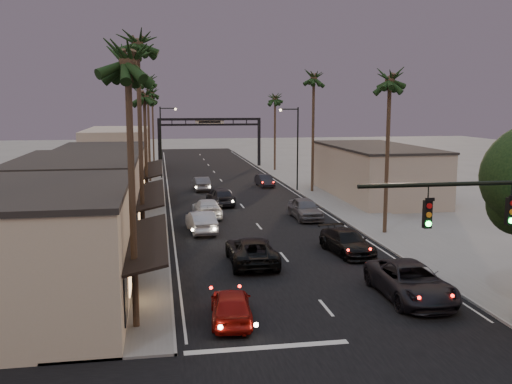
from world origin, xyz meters
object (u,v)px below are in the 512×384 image
object	(u,v)px
streetlight_left	(163,136)
palm_rc	(275,96)
palm_lc	(144,91)
curbside_black	(347,242)
palm_lb	(137,37)
palm_far	(152,90)
curbside_near	(411,281)
oncoming_red	(231,305)
arch	(210,130)
palm_la	(127,51)
oncoming_pickup	(251,251)
palm_ra	(390,74)
palm_ld	(147,77)
streetlight_right	(295,142)
palm_rb	(314,74)
oncoming_silver	(201,222)

from	to	relation	value
streetlight_left	palm_rc	bearing A→B (deg)	21.14
palm_lc	curbside_black	xyz separation A→B (m)	(12.67, -16.88, -9.72)
palm_lb	curbside_black	size ratio (longest dim) A/B	2.94
palm_far	curbside_near	distance (m)	69.40
palm_lb	palm_rc	distance (m)	45.48
oncoming_red	curbside_near	bearing A→B (deg)	-165.56
arch	streetlight_left	distance (m)	13.85
palm_la	palm_lb	distance (m)	13.14
oncoming_pickup	palm_ra	bearing A→B (deg)	-149.90
streetlight_left	palm_ld	size ratio (longest dim) A/B	0.63
palm_ra	oncoming_pickup	distance (m)	16.38
streetlight_left	palm_lc	distance (m)	22.65
streetlight_right	palm_rb	size ratio (longest dim) A/B	0.63
palm_ra	oncoming_silver	bearing A→B (deg)	168.05
palm_far	curbside_near	world-z (taller)	palm_far
palm_lb	oncoming_red	distance (m)	18.50
oncoming_red	oncoming_pickup	xyz separation A→B (m)	(2.31, 8.76, 0.06)
palm_rc	oncoming_red	size ratio (longest dim) A/B	2.81
arch	palm_ld	xyz separation A→B (m)	(-8.60, -15.00, 6.88)
palm_ld	curbside_near	world-z (taller)	palm_ld
arch	palm_rc	distance (m)	11.59
streetlight_right	palm_ld	size ratio (longest dim) A/B	0.63
curbside_black	oncoming_silver	bearing A→B (deg)	130.65
oncoming_red	oncoming_silver	size ratio (longest dim) A/B	0.90
palm_la	curbside_black	bearing A→B (deg)	38.61
streetlight_right	palm_la	size ratio (longest dim) A/B	0.68
palm_lb	palm_lc	distance (m)	14.30
palm_rc	curbside_near	bearing A→B (deg)	-94.47
palm_ra	palm_far	xyz separation A→B (m)	(-16.90, 54.00, 0.00)
palm_ra	palm_lc	bearing A→B (deg)	145.10
palm_la	palm_ld	size ratio (longest dim) A/B	0.93
oncoming_pickup	curbside_black	world-z (taller)	oncoming_pickup
arch	palm_lc	bearing A→B (deg)	-104.20
streetlight_left	palm_ra	xyz separation A→B (m)	(15.52, -34.00, 6.11)
palm_ld	palm_far	bearing A→B (deg)	89.25
streetlight_right	oncoming_red	size ratio (longest dim) A/B	2.07
streetlight_right	palm_lb	size ratio (longest dim) A/B	0.59
streetlight_right	oncoming_silver	bearing A→B (deg)	-122.20
palm_ld	curbside_black	xyz separation A→B (m)	(12.67, -35.88, -11.66)
palm_lc	oncoming_red	xyz separation A→B (m)	(4.05, -26.89, -9.73)
palm_rb	palm_ra	bearing A→B (deg)	-90.00
palm_ra	palm_rb	bearing A→B (deg)	90.00
oncoming_pickup	streetlight_right	bearing A→B (deg)	-108.02
palm_rc	curbside_near	xyz separation A→B (m)	(-4.18, -53.40, -9.61)
palm_lb	palm_far	xyz separation A→B (m)	(0.30, 56.00, -1.94)
palm_rc	oncoming_pickup	size ratio (longest dim) A/B	2.11
palm_ld	oncoming_pickup	distance (m)	39.41
palm_ra	oncoming_silver	size ratio (longest dim) A/B	2.72
palm_rc	oncoming_red	bearing A→B (deg)	-103.47
curbside_black	streetlight_right	bearing A→B (deg)	75.99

